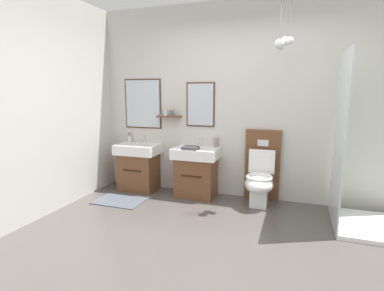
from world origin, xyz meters
name	(u,v)px	position (x,y,z in m)	size (l,w,h in m)	color
ground_plane	(212,257)	(0.00, 0.00, -0.05)	(5.80, 4.77, 0.10)	#4C4744
wall_back	(244,102)	(-0.01, 1.72, 1.37)	(4.60, 0.65, 2.74)	beige
wall_left	(20,105)	(-2.24, 0.00, 1.37)	(0.12, 3.57, 2.74)	beige
bath_mat	(119,201)	(-1.59, 0.88, 0.01)	(0.68, 0.44, 0.01)	#474C56
vanity_sink_left	(139,166)	(-1.59, 1.47, 0.38)	(0.65, 0.47, 0.72)	brown
tap_on_left_sink	(143,138)	(-1.59, 1.64, 0.79)	(0.03, 0.13, 0.11)	silver
vanity_sink_right	(196,171)	(-0.64, 1.47, 0.38)	(0.65, 0.47, 0.72)	brown
tap_on_right_sink	(200,141)	(-0.64, 1.64, 0.79)	(0.03, 0.13, 0.11)	silver
toilet	(261,177)	(0.28, 1.46, 0.38)	(0.48, 0.62, 1.00)	brown
toothbrush_cup	(130,138)	(-1.83, 1.63, 0.77)	(0.07, 0.07, 0.20)	silver
soap_dispenser	(216,142)	(-0.39, 1.64, 0.79)	(0.06, 0.06, 0.17)	gray
folded_hand_towel	(191,148)	(-0.68, 1.33, 0.74)	(0.22, 0.16, 0.04)	#47474C
shower_tray	(364,193)	(1.46, 1.08, 0.40)	(0.98, 0.85, 1.95)	white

